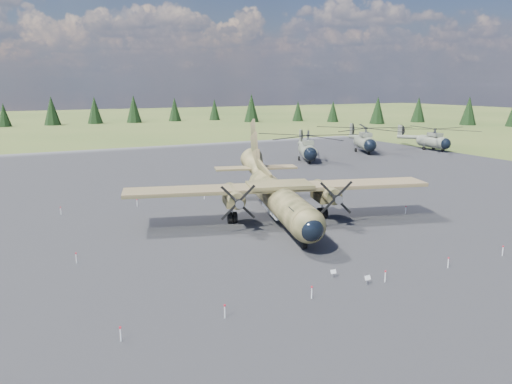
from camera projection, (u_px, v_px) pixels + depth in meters
name	position (u px, v px, depth m)	size (l,w,h in m)	color
ground	(267.00, 235.00, 45.29)	(500.00, 500.00, 0.00)	brown
apron	(224.00, 210.00, 54.02)	(120.00, 120.00, 0.04)	#515155
transport_plane	(277.00, 192.00, 49.85)	(29.63, 26.47, 9.86)	#36371D
helicopter_near	(308.00, 142.00, 87.81)	(25.00, 25.00, 4.79)	gray
helicopter_mid	(365.00, 135.00, 99.05)	(26.33, 26.33, 5.08)	gray
helicopter_far	(433.00, 135.00, 102.61)	(19.06, 21.72, 4.57)	gray
info_placard_left	(333.00, 273.00, 35.03)	(0.41, 0.20, 0.63)	gray
info_placard_right	(367.00, 279.00, 33.84)	(0.44, 0.20, 0.68)	gray
barrier_fence	(263.00, 230.00, 44.91)	(33.12, 29.62, 0.85)	white
treeline	(274.00, 192.00, 40.91)	(302.60, 297.64, 10.92)	black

